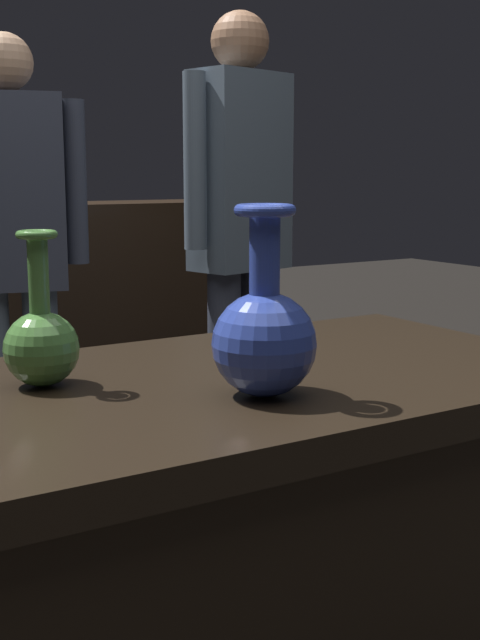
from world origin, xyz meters
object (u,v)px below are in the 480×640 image
object	(u,v)px
visitor_near_right	(240,223)
visitor_center_back	(12,245)
vase_tall_behind	(41,341)
vase_centerpiece	(263,334)

from	to	relation	value
visitor_near_right	visitor_center_back	world-z (taller)	visitor_near_right
visitor_near_right	visitor_center_back	size ratio (longest dim) A/B	1.06
vase_tall_behind	visitor_center_back	size ratio (longest dim) A/B	0.15
vase_centerpiece	visitor_center_back	distance (m)	1.61
vase_centerpiece	vase_tall_behind	xyz separation A→B (m)	(-0.25, 0.22, -0.02)
vase_centerpiece	visitor_center_back	bearing A→B (deg)	85.71
vase_tall_behind	visitor_center_back	xyz separation A→B (m)	(0.37, 1.39, 0.02)
visitor_center_back	visitor_near_right	bearing A→B (deg)	176.18
vase_centerpiece	vase_tall_behind	size ratio (longest dim) A/B	1.17
vase_centerpiece	visitor_near_right	bearing A→B (deg)	59.54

